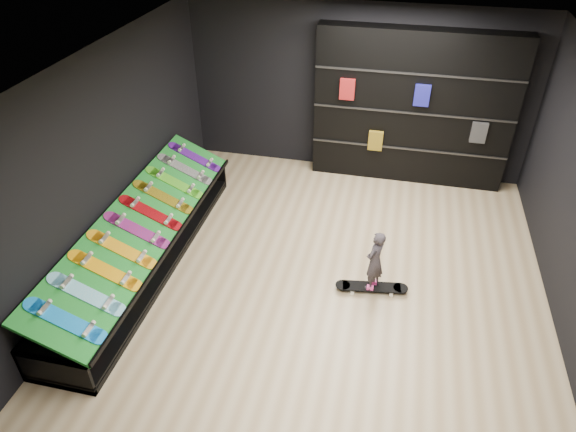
% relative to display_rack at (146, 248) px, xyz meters
% --- Properties ---
extents(floor, '(6.00, 7.00, 0.01)m').
position_rel_display_rack_xyz_m(floor, '(2.55, 0.00, -0.25)').
color(floor, tan).
rests_on(floor, ground).
extents(ceiling, '(6.00, 7.00, 0.01)m').
position_rel_display_rack_xyz_m(ceiling, '(2.55, 0.00, 2.75)').
color(ceiling, white).
rests_on(ceiling, ground).
extents(wall_back, '(6.00, 0.02, 3.00)m').
position_rel_display_rack_xyz_m(wall_back, '(2.55, 3.50, 1.25)').
color(wall_back, black).
rests_on(wall_back, ground).
extents(wall_left, '(0.02, 7.00, 3.00)m').
position_rel_display_rack_xyz_m(wall_left, '(-0.45, 0.00, 1.25)').
color(wall_left, black).
rests_on(wall_left, ground).
extents(display_rack, '(0.90, 4.50, 0.50)m').
position_rel_display_rack_xyz_m(display_rack, '(0.00, 0.00, 0.00)').
color(display_rack, black).
rests_on(display_rack, ground).
extents(turf_ramp, '(0.92, 4.50, 0.46)m').
position_rel_display_rack_xyz_m(turf_ramp, '(0.05, 0.00, 0.46)').
color(turf_ramp, '#116D1D').
rests_on(turf_ramp, display_rack).
extents(back_shelving, '(3.34, 0.39, 2.67)m').
position_rel_display_rack_xyz_m(back_shelving, '(3.52, 3.32, 1.09)').
color(back_shelving, black).
rests_on(back_shelving, ground).
extents(floor_skateboard, '(1.00, 0.36, 0.09)m').
position_rel_display_rack_xyz_m(floor_skateboard, '(3.23, 0.11, -0.21)').
color(floor_skateboard, black).
rests_on(floor_skateboard, ground).
extents(child, '(0.22, 0.25, 0.53)m').
position_rel_display_rack_xyz_m(child, '(3.23, 0.11, 0.11)').
color(child, black).
rests_on(child, floor_skateboard).
extents(display_board_0, '(0.93, 0.22, 0.50)m').
position_rel_display_rack_xyz_m(display_board_0, '(0.06, -1.90, 0.49)').
color(display_board_0, blue).
rests_on(display_board_0, turf_ramp).
extents(display_board_1, '(0.93, 0.22, 0.50)m').
position_rel_display_rack_xyz_m(display_board_1, '(0.06, -1.48, 0.49)').
color(display_board_1, '#0CB2E5').
rests_on(display_board_1, turf_ramp).
extents(display_board_2, '(0.93, 0.22, 0.50)m').
position_rel_display_rack_xyz_m(display_board_2, '(0.06, -1.06, 0.49)').
color(display_board_2, yellow).
rests_on(display_board_2, turf_ramp).
extents(display_board_3, '(0.93, 0.22, 0.50)m').
position_rel_display_rack_xyz_m(display_board_3, '(0.06, -0.63, 0.49)').
color(display_board_3, orange).
rests_on(display_board_3, turf_ramp).
extents(display_board_4, '(0.93, 0.22, 0.50)m').
position_rel_display_rack_xyz_m(display_board_4, '(0.06, -0.21, 0.49)').
color(display_board_4, '#2626BF').
rests_on(display_board_4, turf_ramp).
extents(display_board_5, '(0.93, 0.22, 0.50)m').
position_rel_display_rack_xyz_m(display_board_5, '(0.06, 0.21, 0.49)').
color(display_board_5, red).
rests_on(display_board_5, turf_ramp).
extents(display_board_6, '(0.93, 0.22, 0.50)m').
position_rel_display_rack_xyz_m(display_board_6, '(0.06, 0.63, 0.49)').
color(display_board_6, yellow).
rests_on(display_board_6, turf_ramp).
extents(display_board_7, '(0.93, 0.22, 0.50)m').
position_rel_display_rack_xyz_m(display_board_7, '(0.06, 1.06, 0.49)').
color(display_board_7, green).
rests_on(display_board_7, turf_ramp).
extents(display_board_8, '(0.93, 0.22, 0.50)m').
position_rel_display_rack_xyz_m(display_board_8, '(0.06, 1.48, 0.49)').
color(display_board_8, black).
rests_on(display_board_8, turf_ramp).
extents(display_board_9, '(0.93, 0.22, 0.50)m').
position_rel_display_rack_xyz_m(display_board_9, '(0.06, 1.90, 0.49)').
color(display_board_9, purple).
rests_on(display_board_9, turf_ramp).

